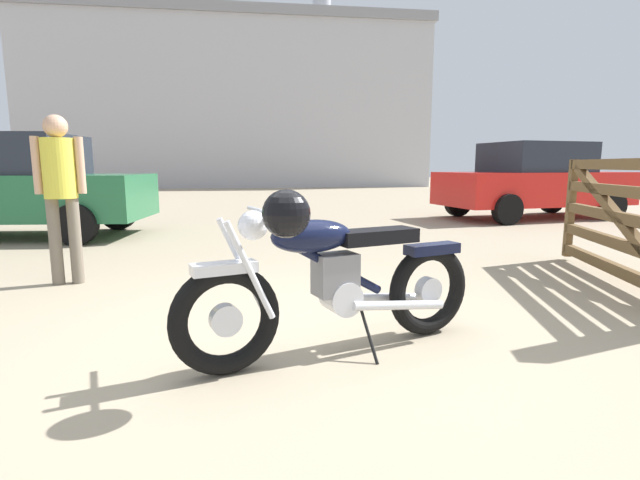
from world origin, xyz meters
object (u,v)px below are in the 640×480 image
(vintage_motorcycle, at_px, (332,278))
(blue_hatchback_right, at_px, (12,187))
(timber_gate, at_px, (636,217))
(bystander, at_px, (60,182))
(pale_sedan_back, at_px, (534,181))

(vintage_motorcycle, height_order, blue_hatchback_right, blue_hatchback_right)
(vintage_motorcycle, bearing_deg, blue_hatchback_right, -70.04)
(blue_hatchback_right, bearing_deg, timber_gate, 153.79)
(timber_gate, height_order, blue_hatchback_right, blue_hatchback_right)
(bystander, bearing_deg, vintage_motorcycle, -140.56)
(vintage_motorcycle, relative_size, bystander, 1.24)
(pale_sedan_back, distance_m, blue_hatchback_right, 10.20)
(vintage_motorcycle, bearing_deg, timber_gate, -178.54)
(pale_sedan_back, bearing_deg, blue_hatchback_right, 178.98)
(bystander, xyz_separation_m, blue_hatchback_right, (-1.71, 3.57, -0.18))
(bystander, bearing_deg, blue_hatchback_right, 22.81)
(vintage_motorcycle, xyz_separation_m, timber_gate, (3.13, 0.81, 0.21))
(vintage_motorcycle, relative_size, timber_gate, 0.84)
(timber_gate, relative_size, pale_sedan_back, 0.56)
(blue_hatchback_right, bearing_deg, bystander, 125.64)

